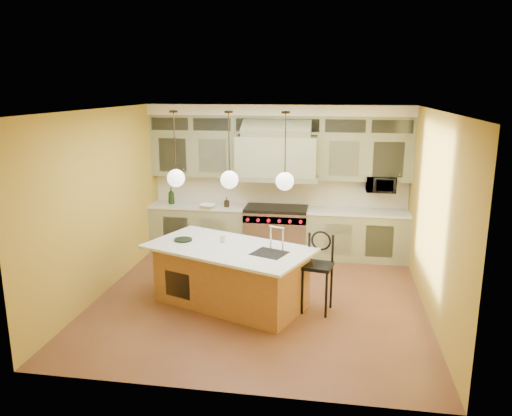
% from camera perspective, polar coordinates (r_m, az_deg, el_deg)
% --- Properties ---
extents(floor, '(5.00, 5.00, 0.00)m').
position_cam_1_polar(floor, '(7.93, 0.38, -10.28)').
color(floor, brown).
rests_on(floor, ground).
extents(ceiling, '(5.00, 5.00, 0.00)m').
position_cam_1_polar(ceiling, '(7.25, 0.42, 11.16)').
color(ceiling, white).
rests_on(ceiling, wall_back).
extents(wall_back, '(5.00, 0.00, 5.00)m').
position_cam_1_polar(wall_back, '(9.88, 2.61, 3.36)').
color(wall_back, gold).
rests_on(wall_back, ground).
extents(wall_front, '(5.00, 0.00, 5.00)m').
position_cam_1_polar(wall_front, '(5.10, -3.90, -6.64)').
color(wall_front, gold).
rests_on(wall_front, ground).
extents(wall_left, '(0.00, 5.00, 5.00)m').
position_cam_1_polar(wall_left, '(8.21, -17.12, 0.62)').
color(wall_left, gold).
rests_on(wall_left, ground).
extents(wall_right, '(0.00, 5.00, 5.00)m').
position_cam_1_polar(wall_right, '(7.51, 19.62, -0.76)').
color(wall_right, gold).
rests_on(wall_right, ground).
extents(back_cabinetry, '(5.00, 0.77, 2.90)m').
position_cam_1_polar(back_cabinetry, '(9.63, 2.43, 2.96)').
color(back_cabinetry, gray).
rests_on(back_cabinetry, floor).
extents(range, '(1.20, 0.74, 0.96)m').
position_cam_1_polar(range, '(9.76, 2.31, -2.59)').
color(range, silver).
rests_on(range, floor).
extents(kitchen_island, '(2.70, 2.07, 1.35)m').
position_cam_1_polar(kitchen_island, '(7.58, -2.89, -7.58)').
color(kitchen_island, '#935D34').
rests_on(kitchen_island, floor).
extents(counter_stool, '(0.48, 0.48, 1.18)m').
position_cam_1_polar(counter_stool, '(7.35, 7.12, -6.70)').
color(counter_stool, black).
rests_on(counter_stool, floor).
extents(microwave, '(0.54, 0.37, 0.30)m').
position_cam_1_polar(microwave, '(9.61, 14.07, 2.66)').
color(microwave, black).
rests_on(microwave, back_cabinetry).
extents(oil_bottle_a, '(0.14, 0.14, 0.33)m').
position_cam_1_polar(oil_bottle_a, '(10.08, -9.66, 1.38)').
color(oil_bottle_a, black).
rests_on(oil_bottle_a, back_cabinetry).
extents(oil_bottle_b, '(0.09, 0.10, 0.19)m').
position_cam_1_polar(oil_bottle_b, '(9.72, -3.37, 0.66)').
color(oil_bottle_b, black).
rests_on(oil_bottle_b, back_cabinetry).
extents(fruit_bowl, '(0.33, 0.33, 0.08)m').
position_cam_1_polar(fruit_bowl, '(9.66, -5.57, 0.20)').
color(fruit_bowl, white).
rests_on(fruit_bowl, back_cabinetry).
extents(cup, '(0.10, 0.10, 0.09)m').
position_cam_1_polar(cup, '(7.61, -3.84, -3.58)').
color(cup, silver).
rests_on(cup, kitchen_island).
extents(pendant_left, '(0.26, 0.26, 1.11)m').
position_cam_1_polar(pendant_left, '(7.39, -9.14, 3.62)').
color(pendant_left, '#2D2319').
rests_on(pendant_left, ceiling).
extents(pendant_center, '(0.26, 0.26, 1.11)m').
position_cam_1_polar(pendant_center, '(7.18, -3.06, 3.48)').
color(pendant_center, '#2D2319').
rests_on(pendant_center, ceiling).
extents(pendant_right, '(0.26, 0.26, 1.11)m').
position_cam_1_polar(pendant_right, '(7.06, 3.32, 3.30)').
color(pendant_right, '#2D2319').
rests_on(pendant_right, ceiling).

